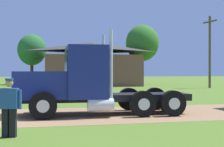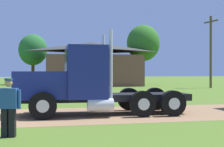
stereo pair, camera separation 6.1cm
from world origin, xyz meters
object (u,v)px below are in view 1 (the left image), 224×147
Objects in this scene: shed_building at (92,65)px; truck_foreground_white at (81,84)px; utility_pole_near at (210,50)px; visitor_walking_mid at (9,105)px.

truck_foreground_white is at bearing -100.25° from shed_building.
utility_pole_near is (11.53, -9.01, 1.48)m from shed_building.
visitor_walking_mid is 32.81m from shed_building.
visitor_walking_mid is at bearing -121.24° from truck_foreground_white.
truck_foreground_white is 4.81m from visitor_walking_mid.
visitor_walking_mid is 29.95m from utility_pole_near.
truck_foreground_white is 28.28m from shed_building.
utility_pole_near is at bearing 48.61° from truck_foreground_white.
shed_building is at bearing 76.75° from visitor_walking_mid.
utility_pole_near reaches higher than visitor_walking_mid.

